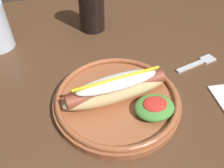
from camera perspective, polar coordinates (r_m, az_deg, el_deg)
name	(u,v)px	position (r m, az deg, el deg)	size (l,w,h in m)	color
dining_table	(84,92)	(0.65, -6.93, -1.87)	(1.45, 0.91, 0.74)	#51331E
hot_dog_plate	(119,97)	(0.48, 1.72, -3.20)	(0.27, 0.27, 0.08)	#9E5633
fork	(199,63)	(0.63, 20.58, 4.91)	(0.12, 0.04, 0.00)	silver
soda_cup	(92,8)	(0.71, -5.05, 18.25)	(0.07, 0.07, 0.14)	black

